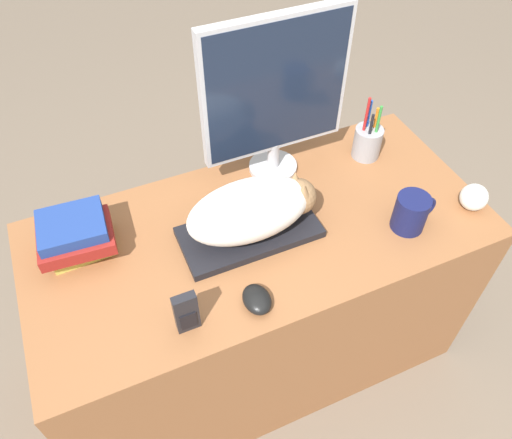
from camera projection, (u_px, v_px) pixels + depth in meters
ground_plane at (295, 421)px, 1.74m from camera, size 12.00×12.00×0.00m
desk at (260, 298)px, 1.67m from camera, size 1.31×0.61×0.71m
keyboard at (249, 232)px, 1.38m from camera, size 0.38×0.18×0.02m
cat at (254, 209)px, 1.32m from camera, size 0.37×0.18×0.16m
monitor at (276, 93)px, 1.37m from camera, size 0.43×0.15×0.50m
computer_mouse at (257, 299)px, 1.23m from camera, size 0.07×0.09×0.04m
coffee_mug at (411, 212)px, 1.38m from camera, size 0.13×0.09×0.11m
pen_cup at (367, 141)px, 1.58m from camera, size 0.09×0.09×0.22m
baseball at (474, 197)px, 1.44m from camera, size 0.08×0.08×0.08m
phone at (186, 313)px, 1.15m from camera, size 0.06×0.03×0.13m
book_stack at (76, 236)px, 1.31m from camera, size 0.20×0.17×0.11m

